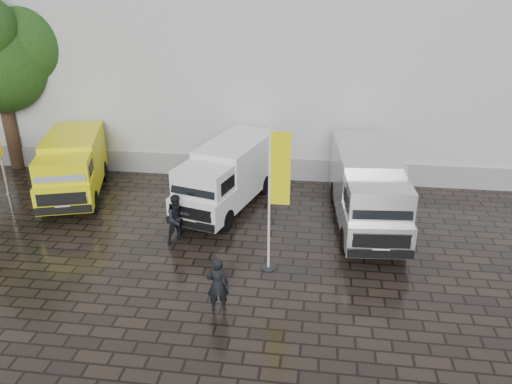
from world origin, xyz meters
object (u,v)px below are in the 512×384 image
at_px(wheelie_bin, 394,179).
at_px(person_tent, 178,219).
at_px(person_front, 218,285).
at_px(flagpole, 275,193).
at_px(van_yellow, 73,168).
at_px(van_white, 227,177).
at_px(van_silver, 367,191).

distance_m(wheelie_bin, person_tent, 10.09).
bearing_deg(person_front, wheelie_bin, -136.64).
distance_m(flagpole, wheelie_bin, 8.88).
distance_m(van_yellow, van_white, 6.66).
height_order(van_yellow, van_white, van_white).
height_order(van_yellow, person_front, van_yellow).
xyz_separation_m(wheelie_bin, person_tent, (-8.15, -5.94, 0.42)).
height_order(flagpole, person_front, flagpole).
bearing_deg(van_silver, person_front, -131.63).
relative_size(van_white, flagpole, 1.23).
xyz_separation_m(van_silver, person_tent, (-6.65, -2.23, -0.49)).
xyz_separation_m(van_white, flagpole, (2.36, -4.47, 1.40)).
height_order(van_white, van_silver, van_silver).
bearing_deg(van_white, flagpole, -46.58).
distance_m(van_yellow, van_silver, 12.17).
bearing_deg(wheelie_bin, person_tent, -125.45).
relative_size(van_white, person_tent, 3.28).
height_order(van_white, wheelie_bin, van_white).
bearing_deg(person_front, flagpole, -134.66).
distance_m(van_silver, flagpole, 4.89).
xyz_separation_m(van_silver, flagpole, (-3.10, -3.55, 1.29)).
relative_size(van_silver, wheelie_bin, 6.66).
bearing_deg(van_silver, van_yellow, 170.20).
xyz_separation_m(van_white, person_tent, (-1.19, -3.15, -0.38)).
bearing_deg(flagpole, van_yellow, 152.78).
bearing_deg(wheelie_bin, van_yellow, -150.61).
bearing_deg(wheelie_bin, flagpole, -103.88).
relative_size(wheelie_bin, person_front, 0.57).
xyz_separation_m(van_yellow, flagpole, (9.02, -4.64, 1.41)).
bearing_deg(person_front, van_yellow, -57.35).
relative_size(van_silver, person_tent, 3.55).
relative_size(flagpole, wheelie_bin, 5.00).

